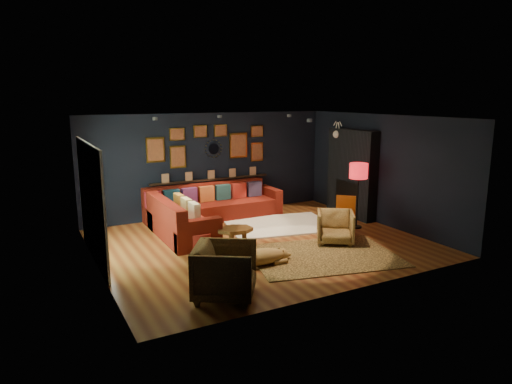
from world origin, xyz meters
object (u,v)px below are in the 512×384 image
pouf (199,240)px  dog (261,254)px  coffee_table (235,232)px  armchair_right (335,226)px  sectional (202,212)px  armchair_left (225,269)px  orange_chair (345,213)px  gold_stool (234,285)px  floor_lamp (358,174)px

pouf → dog: dog is taller
coffee_table → armchair_right: (1.96, -0.72, 0.04)m
sectional → armchair_left: size_ratio=3.71×
armchair_left → sectional: bearing=16.2°
orange_chair → armchair_left: bearing=-112.1°
sectional → gold_stool: size_ratio=7.47×
sectional → orange_chair: 3.34m
pouf → dog: bearing=-62.8°
sectional → gold_stool: 4.12m
armchair_left → floor_lamp: bearing=-32.3°
armchair_left → gold_stool: armchair_left is taller
pouf → gold_stool: gold_stool is taller
gold_stool → orange_chair: size_ratio=0.51×
armchair_left → orange_chair: (3.57, 1.60, 0.06)m
sectional → coffee_table: size_ratio=4.04×
pouf → floor_lamp: bearing=-3.8°
coffee_table → armchair_right: 2.09m
orange_chair → pouf: bearing=-147.9°
orange_chair → sectional: bearing=-178.9°
pouf → sectional: bearing=66.9°
floor_lamp → sectional: bearing=149.2°
gold_stool → floor_lamp: size_ratio=0.30×
armchair_right → orange_chair: (0.47, 0.28, 0.15)m
armchair_right → gold_stool: armchair_right is taller
pouf → armchair_left: 2.31m
armchair_left → armchair_right: size_ratio=1.22×
coffee_table → pouf: coffee_table is taller
armchair_left → orange_chair: armchair_left is taller
sectional → orange_chair: (2.45, -2.25, 0.20)m
coffee_table → gold_stool: (-1.05, -2.17, -0.10)m
armchair_left → dog: 1.47m
armchair_right → orange_chair: size_ratio=0.84×
orange_chair → dog: orange_chair is taller
sectional → armchair_right: (1.98, -2.53, 0.05)m
coffee_table → armchair_right: armchair_right is taller
armchair_right → gold_stool: (-3.02, -1.45, -0.15)m
coffee_table → orange_chair: 2.48m
pouf → armchair_right: (2.66, -0.92, 0.18)m
floor_lamp → dog: floor_lamp is taller
gold_stool → armchair_right: bearing=25.7°
coffee_table → gold_stool: bearing=-115.9°
sectional → orange_chair: orange_chair is taller
armchair_left → dog: (1.12, 0.92, -0.24)m
pouf → gold_stool: size_ratio=1.09×
sectional → orange_chair: bearing=-42.6°
armchair_right → sectional: bearing=161.5°
coffee_table → pouf: size_ratio=1.70×
coffee_table → pouf: bearing=163.6°
gold_stool → floor_lamp: bearing=27.1°
sectional → gold_stool: bearing=-104.6°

